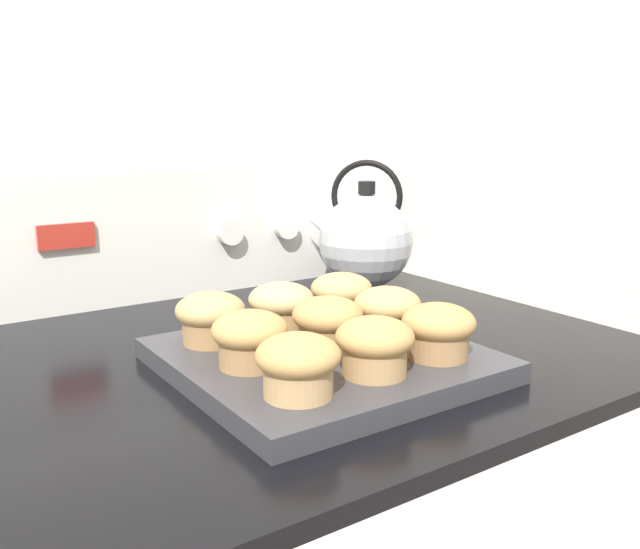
{
  "coord_description": "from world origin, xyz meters",
  "views": [
    {
      "loc": [
        -0.4,
        -0.32,
        1.19
      ],
      "look_at": [
        0.02,
        0.3,
        1.03
      ],
      "focal_mm": 38.0,
      "sensor_mm": 36.0,
      "label": 1
    }
  ],
  "objects_px": {
    "muffin_pan": "(322,360)",
    "muffin_r1_c0": "(250,337)",
    "muffin_r1_c1": "(324,322)",
    "muffin_r2_c0": "(211,316)",
    "muffin_r0_c0": "(298,364)",
    "muffin_r0_c1": "(375,345)",
    "muffin_r0_c2": "(438,329)",
    "muffin_r2_c2": "(341,294)",
    "tea_kettle": "(365,239)",
    "muffin_r1_c2": "(387,310)",
    "muffin_r2_c1": "(281,305)"
  },
  "relations": [
    {
      "from": "muffin_r0_c2",
      "to": "tea_kettle",
      "type": "relative_size",
      "value": 0.37
    },
    {
      "from": "muffin_r1_c1",
      "to": "muffin_r1_c2",
      "type": "xyz_separation_m",
      "value": [
        0.09,
        -0.0,
        0.0
      ]
    },
    {
      "from": "muffin_r0_c0",
      "to": "muffin_r2_c0",
      "type": "relative_size",
      "value": 1.0
    },
    {
      "from": "muffin_pan",
      "to": "muffin_r1_c0",
      "type": "xyz_separation_m",
      "value": [
        -0.09,
        0.0,
        0.04
      ]
    },
    {
      "from": "muffin_r2_c0",
      "to": "tea_kettle",
      "type": "distance_m",
      "value": 0.4
    },
    {
      "from": "muffin_pan",
      "to": "muffin_r1_c0",
      "type": "bearing_deg",
      "value": 179.9
    },
    {
      "from": "muffin_r0_c1",
      "to": "muffin_r0_c2",
      "type": "height_order",
      "value": "same"
    },
    {
      "from": "muffin_pan",
      "to": "muffin_r1_c0",
      "type": "height_order",
      "value": "muffin_r1_c0"
    },
    {
      "from": "muffin_r0_c2",
      "to": "muffin_r1_c0",
      "type": "relative_size",
      "value": 1.0
    },
    {
      "from": "muffin_r0_c1",
      "to": "muffin_r1_c1",
      "type": "height_order",
      "value": "same"
    },
    {
      "from": "muffin_r2_c0",
      "to": "tea_kettle",
      "type": "relative_size",
      "value": 0.37
    },
    {
      "from": "muffin_r0_c1",
      "to": "muffin_r2_c0",
      "type": "height_order",
      "value": "same"
    },
    {
      "from": "muffin_r1_c1",
      "to": "tea_kettle",
      "type": "height_order",
      "value": "tea_kettle"
    },
    {
      "from": "muffin_r2_c1",
      "to": "muffin_r0_c2",
      "type": "bearing_deg",
      "value": -63.78
    },
    {
      "from": "muffin_r1_c2",
      "to": "muffin_r2_c0",
      "type": "relative_size",
      "value": 1.0
    },
    {
      "from": "muffin_r2_c1",
      "to": "muffin_r2_c0",
      "type": "bearing_deg",
      "value": 177.38
    },
    {
      "from": "muffin_pan",
      "to": "muffin_r2_c1",
      "type": "height_order",
      "value": "muffin_r2_c1"
    },
    {
      "from": "muffin_r0_c1",
      "to": "muffin_r2_c1",
      "type": "bearing_deg",
      "value": 89.82
    },
    {
      "from": "muffin_r2_c2",
      "to": "muffin_r0_c2",
      "type": "bearing_deg",
      "value": -91.44
    },
    {
      "from": "muffin_r0_c1",
      "to": "muffin_r1_c2",
      "type": "distance_m",
      "value": 0.12
    },
    {
      "from": "muffin_pan",
      "to": "muffin_r0_c1",
      "type": "height_order",
      "value": "muffin_r0_c1"
    },
    {
      "from": "muffin_r1_c0",
      "to": "tea_kettle",
      "type": "bearing_deg",
      "value": 37.38
    },
    {
      "from": "muffin_r1_c0",
      "to": "muffin_r2_c2",
      "type": "xyz_separation_m",
      "value": [
        0.18,
        0.09,
        0.0
      ]
    },
    {
      "from": "muffin_r0_c0",
      "to": "muffin_r0_c1",
      "type": "relative_size",
      "value": 1.0
    },
    {
      "from": "muffin_r1_c1",
      "to": "muffin_r2_c2",
      "type": "height_order",
      "value": "same"
    },
    {
      "from": "muffin_r1_c2",
      "to": "tea_kettle",
      "type": "bearing_deg",
      "value": 56.44
    },
    {
      "from": "muffin_r1_c0",
      "to": "muffin_r2_c2",
      "type": "distance_m",
      "value": 0.2
    },
    {
      "from": "muffin_r1_c0",
      "to": "muffin_r1_c1",
      "type": "bearing_deg",
      "value": 0.83
    },
    {
      "from": "muffin_r2_c0",
      "to": "muffin_r2_c1",
      "type": "height_order",
      "value": "same"
    },
    {
      "from": "muffin_r0_c1",
      "to": "muffin_r1_c1",
      "type": "distance_m",
      "value": 0.09
    },
    {
      "from": "muffin_r1_c1",
      "to": "muffin_r2_c0",
      "type": "xyz_separation_m",
      "value": [
        -0.09,
        0.09,
        0.0
      ]
    },
    {
      "from": "muffin_pan",
      "to": "tea_kettle",
      "type": "bearing_deg",
      "value": 45.32
    },
    {
      "from": "muffin_r2_c1",
      "to": "muffin_r1_c0",
      "type": "bearing_deg",
      "value": -135.66
    },
    {
      "from": "muffin_r2_c1",
      "to": "muffin_r2_c2",
      "type": "bearing_deg",
      "value": 2.14
    },
    {
      "from": "muffin_r0_c0",
      "to": "muffin_r2_c0",
      "type": "xyz_separation_m",
      "value": [
        0.0,
        0.18,
        0.0
      ]
    },
    {
      "from": "muffin_r1_c0",
      "to": "muffin_r2_c2",
      "type": "bearing_deg",
      "value": 26.79
    },
    {
      "from": "muffin_r0_c0",
      "to": "muffin_r0_c2",
      "type": "distance_m",
      "value": 0.17
    },
    {
      "from": "muffin_r1_c2",
      "to": "muffin_r2_c0",
      "type": "bearing_deg",
      "value": 152.82
    },
    {
      "from": "muffin_r1_c0",
      "to": "muffin_r0_c2",
      "type": "bearing_deg",
      "value": -26.38
    },
    {
      "from": "muffin_r0_c0",
      "to": "muffin_r0_c1",
      "type": "xyz_separation_m",
      "value": [
        0.09,
        0.0,
        0.0
      ]
    },
    {
      "from": "muffin_r2_c0",
      "to": "muffin_r0_c1",
      "type": "bearing_deg",
      "value": -63.81
    },
    {
      "from": "muffin_r2_c0",
      "to": "muffin_r2_c1",
      "type": "relative_size",
      "value": 1.0
    },
    {
      "from": "muffin_r2_c1",
      "to": "muffin_r1_c1",
      "type": "bearing_deg",
      "value": -88.79
    },
    {
      "from": "muffin_pan",
      "to": "muffin_r2_c0",
      "type": "relative_size",
      "value": 4.0
    },
    {
      "from": "muffin_r1_c1",
      "to": "muffin_r2_c0",
      "type": "bearing_deg",
      "value": 135.3
    },
    {
      "from": "muffin_r1_c1",
      "to": "muffin_r2_c1",
      "type": "bearing_deg",
      "value": 91.21
    },
    {
      "from": "muffin_r0_c2",
      "to": "muffin_r2_c2",
      "type": "bearing_deg",
      "value": 88.56
    },
    {
      "from": "muffin_pan",
      "to": "muffin_r2_c2",
      "type": "xyz_separation_m",
      "value": [
        0.09,
        0.09,
        0.04
      ]
    },
    {
      "from": "muffin_r0_c1",
      "to": "muffin_r1_c0",
      "type": "relative_size",
      "value": 1.0
    },
    {
      "from": "muffin_r0_c0",
      "to": "muffin_r2_c1",
      "type": "bearing_deg",
      "value": 63.21
    }
  ]
}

